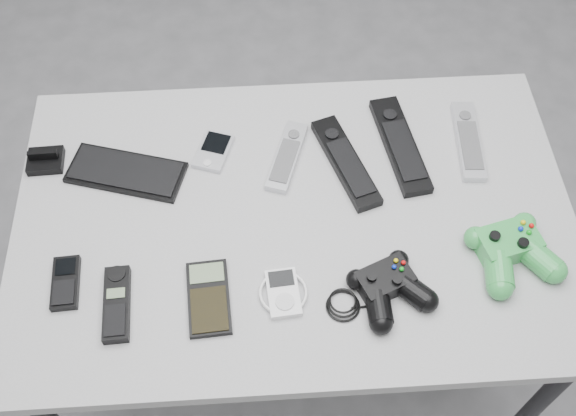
{
  "coord_description": "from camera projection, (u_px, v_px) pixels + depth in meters",
  "views": [
    {
      "loc": [
        -0.12,
        -0.7,
        1.88
      ],
      "look_at": [
        -0.08,
        0.03,
        0.77
      ],
      "focal_mm": 42.0,
      "sensor_mm": 36.0,
      "label": 1
    }
  ],
  "objects": [
    {
      "name": "pda_keyboard",
      "position": [
        126.0,
        172.0,
        1.4
      ],
      "size": [
        0.26,
        0.17,
        0.01
      ],
      "primitive_type": "cube",
      "rotation": [
        0.0,
        0.0,
        -0.29
      ],
      "color": "black",
      "rests_on": "desk"
    },
    {
      "name": "desk",
      "position": [
        294.0,
        233.0,
        1.4
      ],
      "size": [
        1.12,
        0.72,
        0.75
      ],
      "color": "gray",
      "rests_on": "floor"
    },
    {
      "name": "dock_bracket",
      "position": [
        44.0,
        158.0,
        1.4
      ],
      "size": [
        0.07,
        0.07,
        0.04
      ],
      "primitive_type": "cube",
      "rotation": [
        0.0,
        0.0,
        0.04
      ],
      "color": "black",
      "rests_on": "desk"
    },
    {
      "name": "controller_green",
      "position": [
        512.0,
        249.0,
        1.27
      ],
      "size": [
        0.2,
        0.21,
        0.05
      ],
      "primitive_type": null,
      "rotation": [
        0.0,
        0.0,
        0.25
      ],
      "color": "#24873D",
      "rests_on": "desk"
    },
    {
      "name": "floor",
      "position": [
        316.0,
        363.0,
        1.96
      ],
      "size": [
        3.5,
        3.5,
        0.0
      ],
      "primitive_type": "plane",
      "color": "#5F5E63",
      "rests_on": "ground"
    },
    {
      "name": "remote_black_a",
      "position": [
        346.0,
        162.0,
        1.41
      ],
      "size": [
        0.13,
        0.25,
        0.02
      ],
      "primitive_type": "cube",
      "rotation": [
        0.0,
        0.0,
        0.32
      ],
      "color": "black",
      "rests_on": "desk"
    },
    {
      "name": "mp3_player",
      "position": [
        283.0,
        293.0,
        1.24
      ],
      "size": [
        0.1,
        0.1,
        0.02
      ],
      "primitive_type": "cube",
      "rotation": [
        0.0,
        0.0,
        0.08
      ],
      "color": "silver",
      "rests_on": "desk"
    },
    {
      "name": "pda",
      "position": [
        213.0,
        151.0,
        1.43
      ],
      "size": [
        0.09,
        0.11,
        0.02
      ],
      "primitive_type": "cube",
      "rotation": [
        0.0,
        0.0,
        -0.33
      ],
      "color": "#BABBC2",
      "rests_on": "desk"
    },
    {
      "name": "remote_silver_b",
      "position": [
        468.0,
        140.0,
        1.44
      ],
      "size": [
        0.06,
        0.21,
        0.02
      ],
      "primitive_type": "cube",
      "rotation": [
        0.0,
        0.0,
        -0.07
      ],
      "color": "silver",
      "rests_on": "desk"
    },
    {
      "name": "cordless_handset",
      "position": [
        117.0,
        304.0,
        1.23
      ],
      "size": [
        0.05,
        0.15,
        0.02
      ],
      "primitive_type": "cube",
      "rotation": [
        0.0,
        0.0,
        0.05
      ],
      "color": "black",
      "rests_on": "desk"
    },
    {
      "name": "remote_black_b",
      "position": [
        400.0,
        144.0,
        1.43
      ],
      "size": [
        0.1,
        0.26,
        0.02
      ],
      "primitive_type": "cube",
      "rotation": [
        0.0,
        0.0,
        0.15
      ],
      "color": "black",
      "rests_on": "desk"
    },
    {
      "name": "controller_black",
      "position": [
        389.0,
        286.0,
        1.23
      ],
      "size": [
        0.28,
        0.23,
        0.05
      ],
      "primitive_type": null,
      "rotation": [
        0.0,
        0.0,
        0.4
      ],
      "color": "black",
      "rests_on": "desk"
    },
    {
      "name": "remote_silver_a",
      "position": [
        287.0,
        156.0,
        1.42
      ],
      "size": [
        0.1,
        0.19,
        0.02
      ],
      "primitive_type": "cube",
      "rotation": [
        0.0,
        0.0,
        -0.33
      ],
      "color": "#BABBC2",
      "rests_on": "desk"
    },
    {
      "name": "mobile_phone",
      "position": [
        65.0,
        283.0,
        1.25
      ],
      "size": [
        0.05,
        0.11,
        0.02
      ],
      "primitive_type": "cube",
      "rotation": [
        0.0,
        0.0,
        0.05
      ],
      "color": "black",
      "rests_on": "desk"
    },
    {
      "name": "calculator",
      "position": [
        209.0,
        298.0,
        1.24
      ],
      "size": [
        0.09,
        0.16,
        0.02
      ],
      "primitive_type": "cube",
      "rotation": [
        0.0,
        0.0,
        0.07
      ],
      "color": "black",
      "rests_on": "desk"
    }
  ]
}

